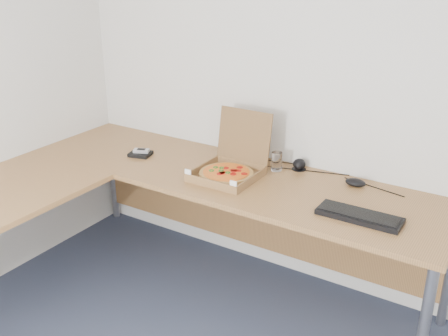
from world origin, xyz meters
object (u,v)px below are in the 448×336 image
Objects in this scene: drinking_glass at (277,161)px; pizza_box at (228,170)px; wallet at (140,154)px; keyboard at (359,216)px; desk at (135,193)px.

pizza_box is at bearing -129.11° from drinking_glass.
pizza_box is at bearing -13.58° from wallet.
drinking_glass is 0.69m from keyboard.
drinking_glass is at bearing 50.52° from pizza_box.
wallet is at bearing -163.84° from drinking_glass.
keyboard is 3.11× the size of wallet.
pizza_box is 0.98× the size of keyboard.
desk is at bearing -130.30° from drinking_glass.
drinking_glass is at bearing 1.72° from wallet.
wallet is (-0.29, 0.39, 0.04)m from desk.
desk is 22.87× the size of drinking_glass.
pizza_box reaches higher than drinking_glass.
drinking_glass is at bearing 49.70° from desk.
drinking_glass is 0.85m from wallet.
keyboard is at bearing -7.29° from pizza_box.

